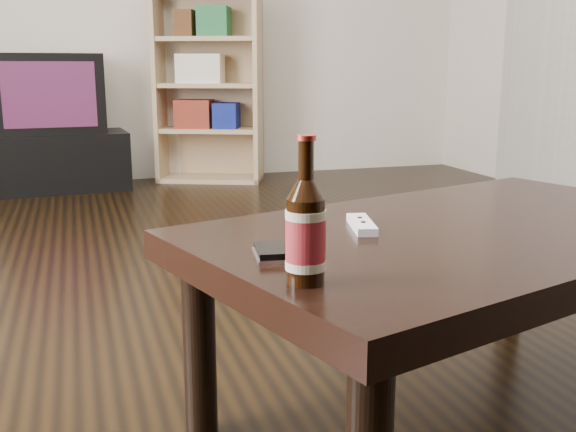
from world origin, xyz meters
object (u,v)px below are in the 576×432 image
object	(u,v)px
remote	(362,224)
bookshelf	(208,81)
phone	(270,252)
beer_bottle	(306,232)
tv_stand	(53,162)
tv	(48,94)
coffee_table	(470,251)

from	to	relation	value
remote	bookshelf	bearing A→B (deg)	98.07
bookshelf	phone	size ratio (longest dim) A/B	12.55
beer_bottle	phone	world-z (taller)	beer_bottle
tv_stand	bookshelf	xyz separation A→B (m)	(1.09, 0.09, 0.52)
remote	phone	bearing A→B (deg)	-135.08
tv	beer_bottle	xyz separation A→B (m)	(0.50, -3.78, -0.09)
tv_stand	beer_bottle	distance (m)	3.84
tv	bookshelf	size ratio (longest dim) A/B	0.52
coffee_table	beer_bottle	xyz separation A→B (m)	(-0.50, -0.28, 0.15)
beer_bottle	remote	distance (m)	0.41
tv	coffee_table	distance (m)	3.65
bookshelf	remote	xyz separation A→B (m)	(-0.35, -3.55, -0.24)
tv	remote	distance (m)	3.54
bookshelf	coffee_table	distance (m)	3.61
tv_stand	phone	bearing A→B (deg)	-86.09
coffee_table	remote	bearing A→B (deg)	170.97
tv	beer_bottle	bearing A→B (deg)	-86.24
tv_stand	phone	size ratio (longest dim) A/B	8.83
tv	phone	world-z (taller)	tv
tv	bookshelf	world-z (taller)	bookshelf
tv_stand	remote	xyz separation A→B (m)	(0.74, -3.46, 0.29)
tv_stand	tv	xyz separation A→B (m)	(0.00, -0.00, 0.45)
bookshelf	beer_bottle	distance (m)	3.93
phone	remote	bearing A→B (deg)	39.29
phone	tv_stand	bearing A→B (deg)	105.73
coffee_table	remote	size ratio (longest dim) A/B	8.71
tv_stand	coffee_table	bearing A→B (deg)	-77.91
bookshelf	phone	xyz separation A→B (m)	(-0.61, -3.71, -0.24)
bookshelf	remote	world-z (taller)	bookshelf
tv_stand	phone	xyz separation A→B (m)	(0.48, -3.62, 0.29)
bookshelf	phone	distance (m)	3.77
tv	remote	size ratio (longest dim) A/B	4.38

